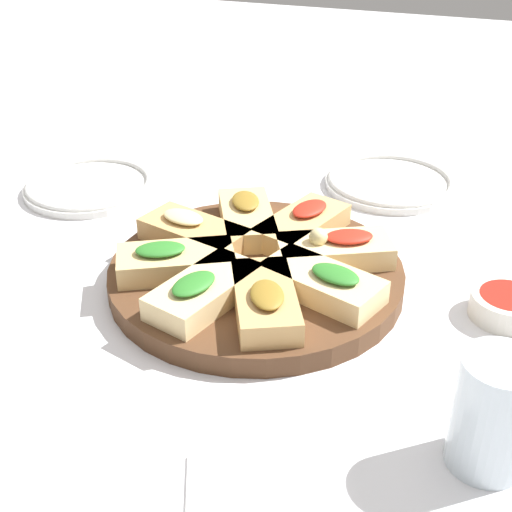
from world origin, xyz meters
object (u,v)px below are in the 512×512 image
at_px(serving_board, 256,275).
at_px(napkin_stack, 264,502).
at_px(plate_right, 390,182).
at_px(dipping_bowl, 507,305).
at_px(water_glass, 493,413).
at_px(plate_left, 89,186).

height_order(serving_board, napkin_stack, serving_board).
xyz_separation_m(plate_right, dipping_bowl, (0.17, -0.28, 0.01)).
xyz_separation_m(water_glass, napkin_stack, (-0.15, -0.10, -0.05)).
bearing_deg(serving_board, plate_right, 72.55).
bearing_deg(napkin_stack, plate_left, 133.01).
bearing_deg(water_glass, plate_right, 108.28).
relative_size(plate_right, water_glass, 1.84).
distance_m(serving_board, plate_left, 0.34).
distance_m(plate_left, water_glass, 0.67).
relative_size(serving_board, dipping_bowl, 4.25).
bearing_deg(dipping_bowl, serving_board, -174.19).
relative_size(serving_board, napkin_stack, 2.78).
bearing_deg(serving_board, water_glass, -35.86).
xyz_separation_m(serving_board, napkin_stack, (0.11, -0.29, -0.01)).
height_order(plate_left, dipping_bowl, dipping_bowl).
height_order(plate_left, plate_right, same).
relative_size(water_glass, dipping_bowl, 1.31).
xyz_separation_m(plate_left, napkin_stack, (0.41, -0.44, -0.01)).
bearing_deg(water_glass, napkin_stack, -146.84).
bearing_deg(dipping_bowl, napkin_stack, -116.98).
height_order(water_glass, napkin_stack, water_glass).
relative_size(serving_board, water_glass, 3.25).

